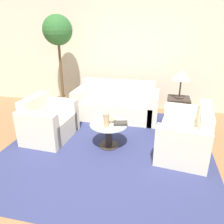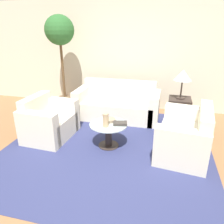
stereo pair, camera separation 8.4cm
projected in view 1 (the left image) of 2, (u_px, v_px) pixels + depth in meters
ground_plane at (94, 171)px, 3.20m from camera, size 14.00×14.00×0.00m
wall_back at (127, 56)px, 5.38m from camera, size 10.00×0.06×2.60m
rug at (109, 146)px, 3.88m from camera, size 3.49×3.55×0.01m
sofa_main at (116, 105)px, 5.04m from camera, size 1.88×0.81×0.82m
armchair at (47, 123)px, 4.10m from camera, size 0.80×1.03×0.79m
loveseat at (187, 137)px, 3.61m from camera, size 0.92×1.31×0.80m
coffee_table at (109, 132)px, 3.78m from camera, size 0.65×0.65×0.43m
side_table at (177, 111)px, 4.63m from camera, size 0.45×0.45×0.60m
table_lamp at (182, 76)px, 4.35m from camera, size 0.35×0.35×0.59m
potted_plant at (58, 40)px, 4.92m from camera, size 0.66×0.66×2.23m
vase at (106, 120)px, 3.58m from camera, size 0.10×0.10×0.23m
bowl at (110, 120)px, 3.82m from camera, size 0.20×0.20×0.05m
book_stack at (120, 123)px, 3.69m from camera, size 0.26×0.19×0.05m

